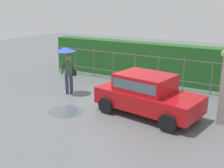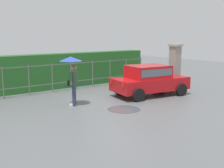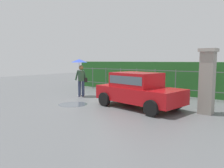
{
  "view_description": "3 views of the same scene",
  "coord_description": "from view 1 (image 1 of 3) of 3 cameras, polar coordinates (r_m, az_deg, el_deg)",
  "views": [
    {
      "loc": [
        5.81,
        -9.37,
        3.89
      ],
      "look_at": [
        0.38,
        -0.33,
        0.87
      ],
      "focal_mm": 45.82,
      "sensor_mm": 36.0,
      "label": 1
    },
    {
      "loc": [
        -7.63,
        -10.12,
        2.95
      ],
      "look_at": [
        -0.12,
        -0.19,
        0.74
      ],
      "focal_mm": 45.0,
      "sensor_mm": 36.0,
      "label": 2
    },
    {
      "loc": [
        6.68,
        -8.3,
        1.98
      ],
      "look_at": [
        0.25,
        -0.13,
        0.86
      ],
      "focal_mm": 34.84,
      "sensor_mm": 36.0,
      "label": 3
    }
  ],
  "objects": [
    {
      "name": "puddle_near",
      "position": [
        10.75,
        -9.1,
        -5.42
      ],
      "size": [
        1.32,
        1.32,
        0.0
      ],
      "primitive_type": "cylinder",
      "color": "#4C545B",
      "rests_on": "ground"
    },
    {
      "name": "pedestrian",
      "position": [
        12.45,
        -8.94,
        4.56
      ],
      "size": [
        0.9,
        0.91,
        2.06
      ],
      "rotation": [
        0.0,
        0.0,
        2.54
      ],
      "color": "#2D3856",
      "rests_on": "ground"
    },
    {
      "name": "car",
      "position": [
        10.17,
        6.98,
        -1.79
      ],
      "size": [
        3.91,
        2.29,
        1.48
      ],
      "rotation": [
        0.0,
        0.0,
        -0.15
      ],
      "color": "#B71116",
      "rests_on": "ground"
    },
    {
      "name": "hedge_row",
      "position": [
        15.02,
        6.36,
        4.61
      ],
      "size": [
        10.8,
        0.9,
        1.9
      ],
      "primitive_type": "cube",
      "color": "#235B23",
      "rests_on": "ground"
    },
    {
      "name": "ground_plane",
      "position": [
        11.69,
        -0.79,
        -3.44
      ],
      "size": [
        40.0,
        40.0,
        0.0
      ],
      "primitive_type": "plane",
      "color": "slate"
    },
    {
      "name": "fence_section",
      "position": [
        14.14,
        4.59,
        3.43
      ],
      "size": [
        9.85,
        0.05,
        1.5
      ],
      "color": "#59605B",
      "rests_on": "ground"
    }
  ]
}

